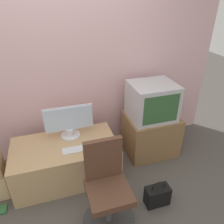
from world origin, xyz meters
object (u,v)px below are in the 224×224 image
handbag (157,195)px  main_monitor (69,122)px  mouse (92,146)px  office_chair (107,193)px  keyboard (75,150)px  crt_tv (152,101)px

handbag → main_monitor: bearing=132.0°
mouse → handbag: 0.91m
main_monitor → mouse: 0.41m
mouse → office_chair: bearing=-88.8°
keyboard → mouse: bearing=-0.6°
crt_tv → keyboard: bearing=-165.2°
crt_tv → handbag: crt_tv is taller
main_monitor → office_chair: (0.22, -0.89, -0.31)m
main_monitor → keyboard: main_monitor is taller
main_monitor → handbag: 1.31m
crt_tv → office_chair: (-0.87, -0.88, -0.44)m
main_monitor → crt_tv: bearing=-0.7°
main_monitor → keyboard: bearing=-88.7°
main_monitor → mouse: bearing=-55.7°
main_monitor → crt_tv: 1.10m
office_chair → crt_tv: bearing=45.3°
crt_tv → handbag: 1.15m
main_monitor → handbag: size_ratio=1.80×
office_chair → handbag: size_ratio=2.83×
keyboard → crt_tv: crt_tv is taller
mouse → office_chair: (0.01, -0.59, -0.13)m
main_monitor → handbag: (0.79, -0.88, -0.57)m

